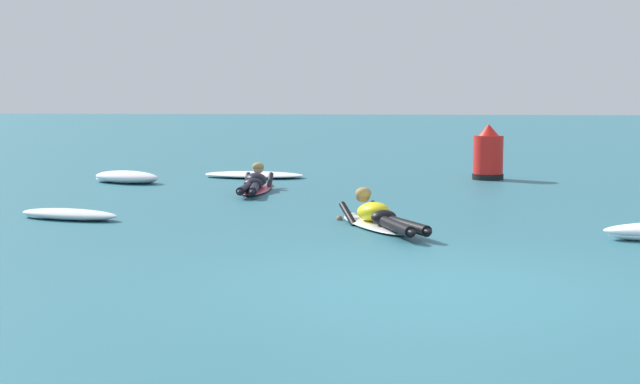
# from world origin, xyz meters

# --- Properties ---
(ground_plane) EXTENTS (120.00, 120.00, 0.00)m
(ground_plane) POSITION_xyz_m (0.00, 10.00, 0.00)
(ground_plane) COLOR #2D6B7A
(surfer_near) EXTENTS (1.43, 2.44, 0.53)m
(surfer_near) POSITION_xyz_m (-0.66, 3.54, 0.14)
(surfer_near) COLOR white
(surfer_near) RESTS_ON ground
(surfer_far) EXTENTS (0.68, 2.59, 0.54)m
(surfer_far) POSITION_xyz_m (-3.14, 7.79, 0.14)
(surfer_far) COLOR #E54C66
(surfer_far) RESTS_ON ground
(whitewater_mid_left) EXTENTS (2.26, 1.28, 0.12)m
(whitewater_mid_left) POSITION_xyz_m (-3.70, 10.57, 0.06)
(whitewater_mid_left) COLOR white
(whitewater_mid_left) RESTS_ON ground
(whitewater_mid_right) EXTENTS (1.67, 1.28, 0.24)m
(whitewater_mid_right) POSITION_xyz_m (-5.99, 9.09, 0.11)
(whitewater_mid_right) COLOR white
(whitewater_mid_right) RESTS_ON ground
(whitewater_back) EXTENTS (1.63, 0.87, 0.15)m
(whitewater_back) POSITION_xyz_m (-5.05, 3.87, 0.07)
(whitewater_back) COLOR white
(whitewater_back) RESTS_ON ground
(channel_marker_buoy) EXTENTS (0.65, 0.65, 1.15)m
(channel_marker_buoy) POSITION_xyz_m (1.20, 10.72, 0.47)
(channel_marker_buoy) COLOR red
(channel_marker_buoy) RESTS_ON ground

